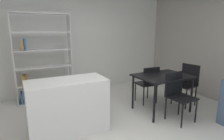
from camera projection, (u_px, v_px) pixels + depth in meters
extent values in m
plane|color=silver|center=(105.00, 140.00, 2.98)|extent=(8.75, 8.75, 0.00)
cube|color=white|center=(63.00, 43.00, 4.99)|extent=(6.37, 0.06, 2.72)
cube|color=white|center=(68.00, 106.00, 3.14)|extent=(1.28, 0.62, 0.91)
cube|color=white|center=(13.00, 60.00, 4.16)|extent=(0.02, 0.32, 2.09)
cube|color=white|center=(70.00, 57.00, 4.74)|extent=(0.02, 0.32, 2.09)
cube|color=white|center=(40.00, 13.00, 4.23)|extent=(1.30, 0.32, 0.02)
cube|color=white|center=(47.00, 99.00, 4.67)|extent=(1.30, 0.32, 0.02)
cube|color=white|center=(46.00, 83.00, 4.58)|extent=(1.26, 0.32, 0.02)
cube|color=white|center=(44.00, 67.00, 4.50)|extent=(1.26, 0.32, 0.02)
cube|color=white|center=(43.00, 50.00, 4.41)|extent=(1.26, 0.32, 0.02)
cube|color=white|center=(41.00, 32.00, 4.32)|extent=(1.26, 0.32, 0.02)
cube|color=#2D6BAD|center=(22.00, 98.00, 4.40)|extent=(0.04, 0.26, 0.25)
cube|color=#2D6BAD|center=(25.00, 98.00, 4.43)|extent=(0.05, 0.26, 0.22)
cube|color=gold|center=(23.00, 81.00, 4.33)|extent=(0.05, 0.26, 0.23)
cube|color=orange|center=(26.00, 80.00, 4.36)|extent=(0.04, 0.26, 0.24)
cube|color=orange|center=(22.00, 45.00, 4.18)|extent=(0.03, 0.26, 0.24)
cube|color=#2D6BAD|center=(25.00, 44.00, 4.21)|extent=(0.04, 0.26, 0.26)
cube|color=black|center=(163.00, 76.00, 3.90)|extent=(1.11, 0.83, 0.03)
cylinder|color=black|center=(154.00, 104.00, 3.46)|extent=(0.04, 0.04, 0.75)
cylinder|color=black|center=(191.00, 95.00, 3.90)|extent=(0.04, 0.04, 0.75)
cylinder|color=black|center=(133.00, 92.00, 4.08)|extent=(0.04, 0.04, 0.75)
cylinder|color=black|center=(167.00, 86.00, 4.52)|extent=(0.04, 0.04, 0.75)
cube|color=black|center=(184.00, 85.00, 4.27)|extent=(0.48, 0.49, 0.03)
cube|color=black|center=(190.00, 74.00, 4.33)|extent=(0.09, 0.43, 0.45)
cylinder|color=black|center=(172.00, 95.00, 4.37)|extent=(0.03, 0.03, 0.46)
cylinder|color=black|center=(186.00, 99.00, 4.07)|extent=(0.03, 0.03, 0.46)
cylinder|color=black|center=(181.00, 92.00, 4.57)|extent=(0.03, 0.03, 0.46)
cylinder|color=black|center=(195.00, 96.00, 4.27)|extent=(0.03, 0.03, 0.46)
cube|color=black|center=(182.00, 98.00, 3.50)|extent=(0.47, 0.47, 0.03)
cube|color=black|center=(174.00, 83.00, 3.63)|extent=(0.45, 0.06, 0.44)
cylinder|color=black|center=(182.00, 116.00, 3.30)|extent=(0.03, 0.03, 0.45)
cylinder|color=black|center=(196.00, 111.00, 3.49)|extent=(0.03, 0.03, 0.45)
cylinder|color=black|center=(166.00, 108.00, 3.62)|extent=(0.03, 0.03, 0.45)
cylinder|color=black|center=(179.00, 104.00, 3.81)|extent=(0.03, 0.03, 0.45)
cube|color=black|center=(146.00, 84.00, 4.43)|extent=(0.44, 0.43, 0.03)
cube|color=black|center=(151.00, 76.00, 4.22)|extent=(0.42, 0.05, 0.41)
cylinder|color=black|center=(148.00, 90.00, 4.72)|extent=(0.03, 0.03, 0.45)
cylinder|color=black|center=(135.00, 92.00, 4.57)|extent=(0.03, 0.03, 0.45)
cylinder|color=black|center=(157.00, 94.00, 4.40)|extent=(0.03, 0.03, 0.45)
cylinder|color=black|center=(144.00, 97.00, 4.25)|extent=(0.03, 0.03, 0.45)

